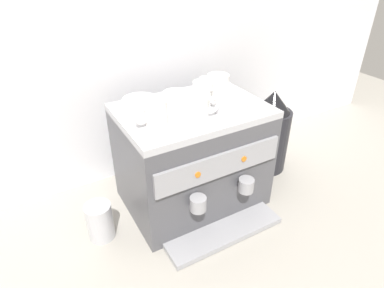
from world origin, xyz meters
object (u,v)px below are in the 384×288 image
ceramic_bowl_0 (176,97)px  ceramic_bowl_2 (232,106)px  ceramic_cup_0 (199,108)px  espresso_machine (193,157)px  milk_pitcher (100,221)px  ceramic_cup_1 (204,93)px  ceramic_cup_3 (217,84)px  ceramic_bowl_1 (140,103)px  coffee_grinder (269,133)px  ceramic_cup_2 (155,112)px

ceramic_bowl_0 → ceramic_bowl_2: (0.13, -0.18, 0.00)m
ceramic_cup_0 → ceramic_bowl_2: bearing=-1.5°
espresso_machine → milk_pitcher: (-0.39, -0.02, -0.13)m
espresso_machine → ceramic_cup_1: (0.05, 0.01, 0.25)m
ceramic_cup_1 → ceramic_cup_3: size_ratio=1.03×
ceramic_bowl_1 → coffee_grinder: bearing=-6.9°
milk_pitcher → ceramic_cup_1: bearing=3.7°
espresso_machine → coffee_grinder: (0.42, 0.03, -0.02)m
ceramic_cup_3 → milk_pitcher: (-0.53, -0.09, -0.38)m
ceramic_cup_3 → coffee_grinder: bearing=-7.7°
ceramic_cup_0 → espresso_machine: bearing=74.5°
ceramic_bowl_1 → coffee_grinder: (0.57, -0.07, -0.25)m
ceramic_cup_2 → milk_pitcher: size_ratio=0.82×
espresso_machine → ceramic_bowl_1: 0.29m
ceramic_cup_2 → milk_pitcher: bearing=173.7°
ceramic_cup_0 → ceramic_cup_3: bearing=42.5°
espresso_machine → ceramic_bowl_1: bearing=146.4°
ceramic_cup_2 → ceramic_bowl_2: bearing=-9.4°
ceramic_cup_2 → ceramic_bowl_1: (0.01, 0.15, -0.03)m
ceramic_cup_3 → milk_pitcher: bearing=-170.5°
ceramic_bowl_2 → ceramic_cup_3: bearing=75.7°
ceramic_cup_0 → ceramic_bowl_2: size_ratio=0.99×
espresso_machine → ceramic_cup_3: ceramic_cup_3 is taller
espresso_machine → coffee_grinder: bearing=4.7°
ceramic_cup_3 → espresso_machine: bearing=-154.1°
ceramic_bowl_0 → milk_pitcher: bearing=-163.5°
coffee_grinder → ceramic_bowl_1: bearing=173.1°
ceramic_cup_3 → coffee_grinder: ceramic_cup_3 is taller
espresso_machine → milk_pitcher: bearing=-177.3°
ceramic_cup_2 → ceramic_cup_3: bearing=20.3°
ceramic_cup_3 → coffee_grinder: 0.38m
espresso_machine → ceramic_bowl_2: (0.11, -0.09, 0.23)m
espresso_machine → ceramic_cup_1: size_ratio=4.69×
ceramic_bowl_1 → ceramic_bowl_2: (0.26, -0.19, 0.00)m
ceramic_cup_3 → ceramic_bowl_0: bearing=173.6°
ceramic_cup_0 → ceramic_bowl_0: (0.00, 0.17, -0.03)m
ceramic_cup_1 → espresso_machine: bearing=-168.8°
ceramic_bowl_2 → coffee_grinder: bearing=21.4°
coffee_grinder → ceramic_bowl_2: bearing=-158.6°
coffee_grinder → milk_pitcher: size_ratio=2.69×
ceramic_bowl_2 → milk_pitcher: 0.62m
ceramic_bowl_2 → coffee_grinder: size_ratio=0.30×
ceramic_cup_0 → ceramic_bowl_1: (-0.13, 0.19, -0.03)m
ceramic_cup_1 → ceramic_cup_3: 0.11m
ceramic_cup_2 → ceramic_bowl_2: 0.27m
ceramic_bowl_1 → milk_pitcher: ceramic_bowl_1 is taller
ceramic_cup_1 → ceramic_cup_3: ceramic_cup_1 is taller
ceramic_cup_0 → ceramic_bowl_1: ceramic_cup_0 is taller
espresso_machine → ceramic_cup_0: (-0.02, -0.08, 0.25)m
ceramic_bowl_1 → coffee_grinder: ceramic_bowl_1 is taller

